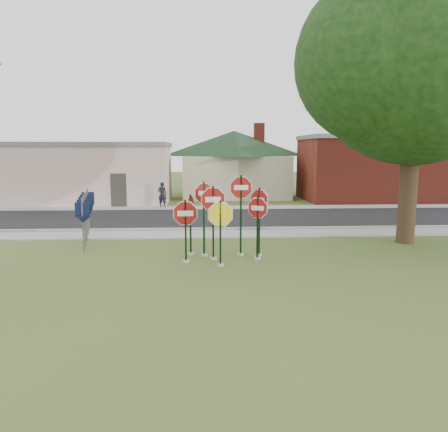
{
  "coord_description": "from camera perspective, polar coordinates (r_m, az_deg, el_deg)",
  "views": [
    {
      "loc": [
        -0.73,
        -13.33,
        3.72
      ],
      "look_at": [
        0.1,
        2.0,
        1.37
      ],
      "focal_mm": 35.0,
      "sensor_mm": 36.0,
      "label": 1
    }
  ],
  "objects": [
    {
      "name": "stop_sign_back_left",
      "position": [
        15.16,
        -2.64,
        0.97
      ],
      "size": [
        0.88,
        0.5,
        2.72
      ],
      "color": "#A19E96",
      "rests_on": "ground"
    },
    {
      "name": "oak_tree",
      "position": [
        19.07,
        23.86,
        18.65
      ],
      "size": [
        11.93,
        11.33,
        11.42
      ],
      "color": "black",
      "rests_on": "ground"
    },
    {
      "name": "stop_sign_back_right",
      "position": [
        15.19,
        2.22,
        1.69
      ],
      "size": [
        1.07,
        0.24,
        2.95
      ],
      "color": "#A19E96",
      "rests_on": "ground"
    },
    {
      "name": "route_sign_row",
      "position": [
        18.6,
        -17.6,
        0.57
      ],
      "size": [
        1.43,
        4.63,
        2.0
      ],
      "color": "#59595E",
      "rests_on": "ground"
    },
    {
      "name": "ground",
      "position": [
        13.86,
        0.04,
        -6.87
      ],
      "size": [
        120.0,
        120.0,
        0.0
      ],
      "primitive_type": "plane",
      "color": "#415921",
      "rests_on": "ground"
    },
    {
      "name": "stop_sign_yellow",
      "position": [
        13.88,
        -0.48,
        -1.15
      ],
      "size": [
        1.12,
        0.24,
        2.24
      ],
      "color": "#A19E96",
      "rests_on": "ground"
    },
    {
      "name": "building_stucco",
      "position": [
        32.44,
        -17.94,
        5.5
      ],
      "size": [
        12.2,
        6.2,
        4.2
      ],
      "color": "beige",
      "rests_on": "ground"
    },
    {
      "name": "stop_sign_center",
      "position": [
        14.66,
        -1.43,
        0.59
      ],
      "size": [
        1.14,
        0.24,
        2.63
      ],
      "color": "#A19E96",
      "rests_on": "ground"
    },
    {
      "name": "sidewalk_near",
      "position": [
        19.21,
        -0.86,
        -2.38
      ],
      "size": [
        60.0,
        1.6,
        0.06
      ],
      "primitive_type": "cube",
      "color": "gray",
      "rests_on": "ground"
    },
    {
      "name": "building_brick",
      "position": [
        34.31,
        18.79,
        6.04
      ],
      "size": [
        10.2,
        6.2,
        4.75
      ],
      "color": "maroon",
      "rests_on": "ground"
    },
    {
      "name": "building_house",
      "position": [
        35.44,
        1.34,
        8.58
      ],
      "size": [
        11.6,
        11.6,
        6.2
      ],
      "color": "#B9AF93",
      "rests_on": "ground"
    },
    {
      "name": "stop_sign_far_left",
      "position": [
        15.41,
        -4.41,
        -0.06
      ],
      "size": [
        0.34,
        1.05,
        2.28
      ],
      "color": "#A19E96",
      "rests_on": "ground"
    },
    {
      "name": "sidewalk_far",
      "position": [
        27.89,
        -1.57,
        1.09
      ],
      "size": [
        60.0,
        1.6,
        0.06
      ],
      "primitive_type": "cube",
      "color": "gray",
      "rests_on": "ground"
    },
    {
      "name": "curb",
      "position": [
        20.18,
        -0.97,
        -1.73
      ],
      "size": [
        60.0,
        0.2,
        0.14
      ],
      "primitive_type": "cube",
      "color": "gray",
      "rests_on": "ground"
    },
    {
      "name": "stop_sign_right",
      "position": [
        14.74,
        4.42,
        -0.58
      ],
      "size": [
        0.85,
        0.48,
        2.26
      ],
      "color": "#A19E96",
      "rests_on": "ground"
    },
    {
      "name": "stop_sign_far_right",
      "position": [
        15.19,
        4.62,
        0.45
      ],
      "size": [
        0.7,
        0.79,
        2.51
      ],
      "color": "#A19E96",
      "rests_on": "ground"
    },
    {
      "name": "road",
      "position": [
        23.64,
        -1.29,
        -0.31
      ],
      "size": [
        60.0,
        7.0,
        0.04
      ],
      "primitive_type": "cube",
      "color": "black",
      "rests_on": "ground"
    },
    {
      "name": "stop_sign_left",
      "position": [
        14.38,
        -5.05,
        -0.9
      ],
      "size": [
        1.12,
        0.24,
        2.21
      ],
      "color": "#A19E96",
      "rests_on": "ground"
    },
    {
      "name": "pedestrian",
      "position": [
        28.13,
        -8.06,
        2.79
      ],
      "size": [
        0.65,
        0.49,
        1.61
      ],
      "primitive_type": "imported",
      "rotation": [
        0.0,
        0.0,
        2.95
      ],
      "color": "black",
      "rests_on": "sidewalk_far"
    }
  ]
}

